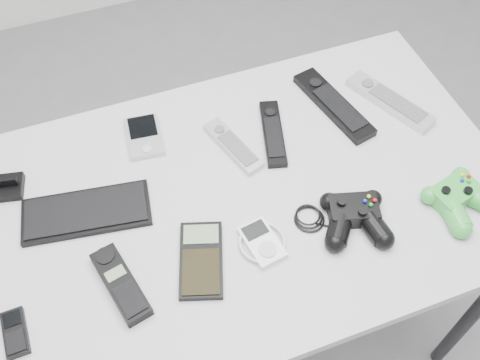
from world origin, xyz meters
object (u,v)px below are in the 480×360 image
object	(u,v)px
calculator	(201,260)
controller_green	(460,197)
desk	(253,208)
pda	(144,136)
controller_black	(355,216)
cordless_handset	(121,284)
remote_silver_a	(233,145)
remote_black_a	(273,133)
remote_black_b	(334,104)
mobile_phone	(15,333)
pda_keyboard	(86,212)
mp3_player	(262,242)
remote_silver_b	(390,101)

from	to	relation	value
calculator	controller_green	distance (m)	0.56
desk	pda	bearing A→B (deg)	128.65
controller_black	controller_green	xyz separation A→B (m)	(0.23, -0.04, -0.00)
cordless_handset	controller_green	world-z (taller)	controller_green
remote_silver_a	controller_black	bearing A→B (deg)	-75.62
controller_green	remote_silver_a	bearing A→B (deg)	129.03
desk	remote_silver_a	xyz separation A→B (m)	(0.00, 0.13, 0.07)
desk	controller_green	xyz separation A→B (m)	(0.39, -0.18, 0.09)
controller_green	desk	bearing A→B (deg)	142.79
controller_green	pda	bearing A→B (deg)	131.94
remote_black_a	remote_black_b	distance (m)	0.17
remote_black_a	mobile_phone	world-z (taller)	remote_black_a
desk	calculator	distance (m)	0.21
remote_black_a	mobile_phone	size ratio (longest dim) A/B	2.09
pda_keyboard	mp3_player	bearing A→B (deg)	-22.98
remote_black_b	cordless_handset	world-z (taller)	cordless_handset
remote_silver_b	calculator	world-z (taller)	remote_silver_b
remote_silver_a	mobile_phone	distance (m)	0.59
remote_silver_b	pda_keyboard	bearing A→B (deg)	160.29
controller_green	mobile_phone	bearing A→B (deg)	164.89
remote_black_b	controller_black	bearing A→B (deg)	-120.78
remote_silver_a	remote_black_b	bearing A→B (deg)	-9.94
remote_silver_a	controller_black	distance (m)	0.32
desk	controller_green	bearing A→B (deg)	-24.32
mobile_phone	calculator	bearing A→B (deg)	2.38
controller_black	remote_black_b	bearing A→B (deg)	87.62
remote_black_a	controller_black	size ratio (longest dim) A/B	0.80
mobile_phone	controller_green	xyz separation A→B (m)	(0.92, -0.04, 0.02)
cordless_handset	mp3_player	distance (m)	0.29
controller_black	pda	bearing A→B (deg)	149.56
calculator	mp3_player	distance (m)	0.13
pda_keyboard	remote_black_a	bearing A→B (deg)	16.74
calculator	controller_green	world-z (taller)	controller_green
remote_black_b	calculator	xyz separation A→B (m)	(-0.43, -0.28, -0.00)
pda	remote_silver_a	distance (m)	0.21
remote_silver_b	controller_black	size ratio (longest dim) A/B	0.96
mobile_phone	cordless_handset	xyz separation A→B (m)	(0.20, 0.03, 0.01)
remote_silver_b	controller_black	distance (m)	0.36
desk	remote_silver_b	xyz separation A→B (m)	(0.40, 0.13, 0.08)
desk	remote_silver_a	world-z (taller)	remote_silver_a
remote_black_b	mp3_player	distance (m)	0.42
pda_keyboard	controller_black	world-z (taller)	controller_black
pda	mp3_player	size ratio (longest dim) A/B	1.19
desk	mp3_player	size ratio (longest dim) A/B	10.98
remote_black_b	cordless_handset	size ratio (longest dim) A/B	1.48
pda	cordless_handset	world-z (taller)	cordless_handset
calculator	cordless_handset	bearing A→B (deg)	-162.53
remote_black_a	controller_green	size ratio (longest dim) A/B	1.29
pda_keyboard	remote_silver_b	size ratio (longest dim) A/B	1.15
desk	cordless_handset	size ratio (longest dim) A/B	6.63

